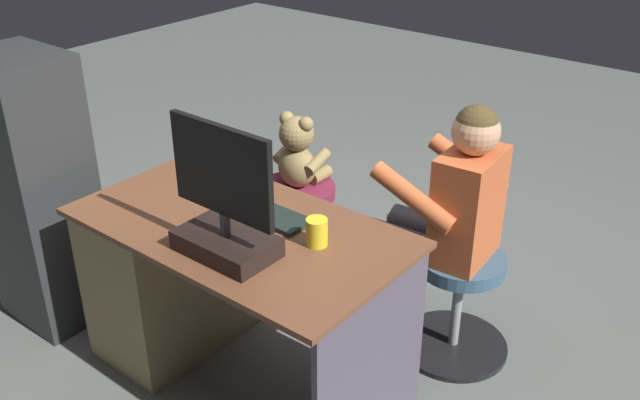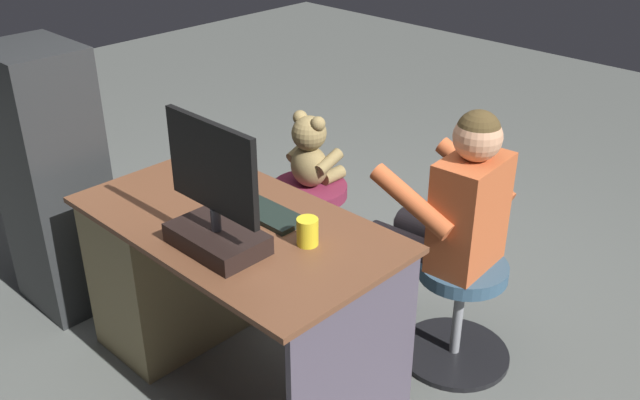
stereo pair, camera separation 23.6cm
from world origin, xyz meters
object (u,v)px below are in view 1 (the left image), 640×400
(tv_remote, at_px, (221,207))
(person, at_px, (447,207))
(keyboard, at_px, (261,211))
(desk, at_px, (186,271))
(teddy_bear, at_px, (298,153))
(office_chair_teddy, at_px, (298,221))
(computer_mouse, at_px, (206,185))
(visitor_chair, at_px, (458,298))
(cup, at_px, (317,232))
(monitor, at_px, (225,214))

(tv_remote, bearing_deg, person, -163.88)
(keyboard, relative_size, person, 0.37)
(desk, height_order, teddy_bear, teddy_bear)
(teddy_bear, bearing_deg, office_chair_teddy, 90.00)
(person, bearing_deg, keyboard, 51.82)
(computer_mouse, bearing_deg, desk, 79.69)
(tv_remote, xyz_separation_m, visitor_chair, (-0.72, -0.67, -0.48))
(desk, distance_m, computer_mouse, 0.39)
(cup, xyz_separation_m, teddy_bear, (0.70, -0.73, -0.14))
(office_chair_teddy, relative_size, person, 0.42)
(computer_mouse, xyz_separation_m, visitor_chair, (-0.89, -0.58, -0.49))
(cup, bearing_deg, office_chair_teddy, -45.51)
(person, bearing_deg, office_chair_teddy, -4.35)
(person, bearing_deg, monitor, 66.89)
(monitor, xyz_separation_m, tv_remote, (0.24, -0.21, -0.14))
(cup, relative_size, tv_remote, 0.68)
(monitor, height_order, keyboard, monitor)
(office_chair_teddy, height_order, person, person)
(desk, height_order, cup, cup)
(office_chair_teddy, bearing_deg, person, 175.65)
(tv_remote, height_order, visitor_chair, tv_remote)
(computer_mouse, height_order, cup, cup)
(desk, bearing_deg, computer_mouse, -100.31)
(monitor, distance_m, visitor_chair, 1.18)
(computer_mouse, height_order, person, person)
(keyboard, bearing_deg, desk, 18.23)
(cup, bearing_deg, person, -104.23)
(monitor, distance_m, computer_mouse, 0.53)
(office_chair_teddy, xyz_separation_m, teddy_bear, (-0.00, -0.01, 0.37))
(teddy_bear, bearing_deg, tv_remote, 108.05)
(desk, bearing_deg, cup, -173.79)
(visitor_chair, bearing_deg, desk, 37.80)
(keyboard, xyz_separation_m, person, (-0.48, -0.61, -0.07))
(computer_mouse, xyz_separation_m, cup, (-0.63, 0.06, 0.03))
(computer_mouse, relative_size, office_chair_teddy, 0.20)
(desk, relative_size, cup, 12.65)
(computer_mouse, bearing_deg, keyboard, 176.98)
(monitor, bearing_deg, cup, -132.05)
(tv_remote, bearing_deg, visitor_chair, -168.36)
(visitor_chair, bearing_deg, person, -4.35)
(keyboard, relative_size, teddy_bear, 1.11)
(cup, bearing_deg, tv_remote, 3.41)
(monitor, relative_size, keyboard, 1.14)
(monitor, height_order, tv_remote, monitor)
(computer_mouse, distance_m, tv_remote, 0.20)
(cup, bearing_deg, teddy_bear, -46.00)
(visitor_chair, bearing_deg, keyboard, 46.21)
(computer_mouse, height_order, teddy_bear, teddy_bear)
(teddy_bear, bearing_deg, person, 174.84)
(desk, bearing_deg, office_chair_teddy, -86.73)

